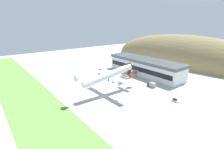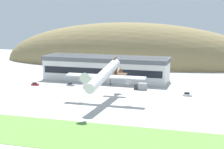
# 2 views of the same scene
# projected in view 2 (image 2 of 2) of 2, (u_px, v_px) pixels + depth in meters

# --- Properties ---
(ground_plane) EXTENTS (353.68, 353.68, 0.00)m
(ground_plane) POSITION_uv_depth(u_px,v_px,m) (88.00, 100.00, 167.76)
(ground_plane) COLOR #B7B5AF
(grass_strip_foreground) EXTENTS (318.31, 27.98, 0.08)m
(grass_strip_foreground) POSITION_uv_depth(u_px,v_px,m) (39.00, 131.00, 124.26)
(grass_strip_foreground) COLOR #669342
(grass_strip_foreground) RESTS_ON ground_plane
(hill_backdrop) EXTENTS (200.31, 61.24, 61.17)m
(hill_backdrop) POSITION_uv_depth(u_px,v_px,m) (129.00, 63.00, 280.40)
(hill_backdrop) COLOR olive
(hill_backdrop) RESTS_ON ground_plane
(terminal_building) EXTENTS (72.24, 19.41, 13.51)m
(terminal_building) POSITION_uv_depth(u_px,v_px,m) (106.00, 67.00, 214.07)
(terminal_building) COLOR white
(terminal_building) RESTS_ON ground_plane
(jetway_0) EXTENTS (3.38, 15.36, 5.43)m
(jetway_0) POSITION_uv_depth(u_px,v_px,m) (97.00, 78.00, 197.93)
(jetway_0) COLOR silver
(jetway_0) RESTS_ON ground_plane
(cargo_airplane) EXTENTS (35.60, 46.98, 10.97)m
(cargo_airplane) POSITION_uv_depth(u_px,v_px,m) (105.00, 75.00, 161.37)
(cargo_airplane) COLOR silver
(service_car_0) EXTENTS (4.21, 2.02, 1.53)m
(service_car_0) POSITION_uv_depth(u_px,v_px,m) (35.00, 84.00, 199.62)
(service_car_0) COLOR #B21E1E
(service_car_0) RESTS_ON ground_plane
(service_car_1) EXTENTS (4.13, 1.86, 1.43)m
(service_car_1) POSITION_uv_depth(u_px,v_px,m) (70.00, 85.00, 198.46)
(service_car_1) COLOR #999EA3
(service_car_1) RESTS_ON ground_plane
(service_car_2) EXTENTS (4.33, 1.71, 1.69)m
(service_car_2) POSITION_uv_depth(u_px,v_px,m) (187.00, 94.00, 175.11)
(service_car_2) COLOR silver
(service_car_2) RESTS_ON ground_plane
(fuel_truck) EXTENTS (7.26, 2.66, 3.38)m
(fuel_truck) POSITION_uv_depth(u_px,v_px,m) (90.00, 85.00, 192.36)
(fuel_truck) COLOR silver
(fuel_truck) RESTS_ON ground_plane
(box_truck) EXTENTS (6.46, 2.50, 3.37)m
(box_truck) POSITION_uv_depth(u_px,v_px,m) (141.00, 86.00, 188.95)
(box_truck) COLOR #333338
(box_truck) RESTS_ON ground_plane
(traffic_cone_0) EXTENTS (0.52, 0.52, 0.58)m
(traffic_cone_0) POSITION_uv_depth(u_px,v_px,m) (36.00, 89.00, 188.01)
(traffic_cone_0) COLOR orange
(traffic_cone_0) RESTS_ON ground_plane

